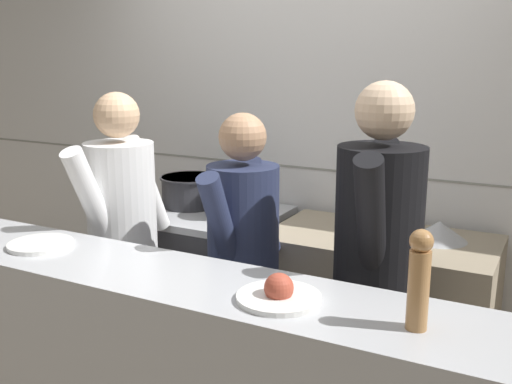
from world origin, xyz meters
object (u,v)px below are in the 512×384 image
oven_range (210,284)px  chef_sous (243,268)px  chefs_knife (388,241)px  sauce_pot (229,199)px  chef_line (377,272)px  chef_head_cook (123,241)px  pepper_mill (419,278)px  mixing_bowl_steel (439,231)px  stock_pot (190,190)px  plated_dish_main (41,244)px  plated_dish_appetiser (279,294)px

oven_range → chef_sous: bearing=-47.7°
chefs_knife → chef_sous: 0.76m
sauce_pot → chef_line: chef_line is taller
chefs_knife → chef_head_cook: size_ratio=0.22×
chefs_knife → pepper_mill: (0.40, -1.16, 0.28)m
mixing_bowl_steel → chef_line: chef_line is taller
chef_line → chef_sous: bearing=173.9°
stock_pot → chefs_knife: 1.27m
sauce_pot → pepper_mill: 1.79m
chef_sous → plated_dish_main: bearing=-141.5°
sauce_pot → plated_dish_main: size_ratio=0.92×
plated_dish_main → chef_head_cook: bearing=89.6°
pepper_mill → chef_line: chef_line is taller
plated_dish_main → chef_line: bearing=24.2°
pepper_mill → oven_range: bearing=140.4°
sauce_pot → stock_pot: bearing=162.4°
plated_dish_main → chef_head_cook: 0.52m
sauce_pot → plated_dish_appetiser: size_ratio=0.88×
sauce_pot → chef_line: bearing=-29.3°
plated_dish_main → chef_line: size_ratio=0.15×
mixing_bowl_steel → plated_dish_appetiser: size_ratio=1.00×
plated_dish_main → stock_pot: bearing=94.8°
chef_sous → oven_range: bearing=130.8°
stock_pot → chefs_knife: (1.26, -0.14, -0.09)m
mixing_bowl_steel → plated_dish_appetiser: (-0.26, -1.31, 0.10)m
chef_line → pepper_mill: bearing=-71.9°
stock_pot → mixing_bowl_steel: stock_pot is taller
chef_head_cook → chef_line: 1.26m
oven_range → chef_head_cook: size_ratio=0.55×
oven_range → chef_line: (1.20, -0.63, 0.50)m
plated_dish_main → chef_sous: chef_sous is taller
oven_range → plated_dish_main: plated_dish_main is taller
sauce_pot → chefs_knife: sauce_pot is taller
plated_dish_appetiser → mixing_bowl_steel: bearing=79.0°
plated_dish_main → plated_dish_appetiser: plated_dish_appetiser is taller
oven_range → plated_dish_appetiser: bearing=-49.7°
stock_pot → mixing_bowl_steel: size_ratio=1.29×
mixing_bowl_steel → plated_dish_appetiser: plated_dish_appetiser is taller
pepper_mill → chef_head_cook: size_ratio=0.18×
chefs_knife → chef_line: 0.56m
oven_range → plated_dish_appetiser: size_ratio=3.26×
oven_range → sauce_pot: (0.16, -0.05, 0.56)m
mixing_bowl_steel → stock_pot: bearing=-179.4°
chefs_knife → plated_dish_main: 1.62m
pepper_mill → chef_sous: (-0.90, 0.59, -0.32)m
stock_pot → chef_head_cook: 0.76m
stock_pot → pepper_mill: bearing=-37.8°
stock_pot → plated_dish_main: stock_pot is taller
oven_range → pepper_mill: (1.50, -1.24, 0.74)m
sauce_pot → chef_head_cook: chef_head_cook is taller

